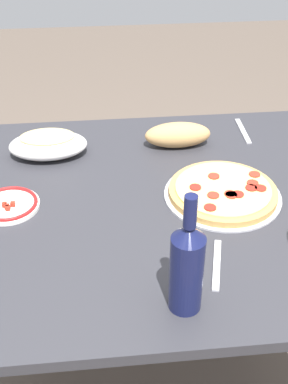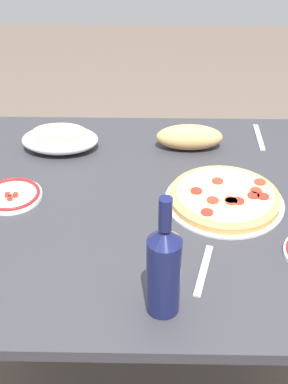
{
  "view_description": "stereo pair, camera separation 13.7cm",
  "coord_description": "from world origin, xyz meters",
  "px_view_note": "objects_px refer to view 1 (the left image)",
  "views": [
    {
      "loc": [
        -0.12,
        -1.12,
        1.54
      ],
      "look_at": [
        0.0,
        0.0,
        0.76
      ],
      "focal_mm": 47.63,
      "sensor_mm": 36.0,
      "label": 1
    },
    {
      "loc": [
        0.02,
        -1.12,
        1.54
      ],
      "look_at": [
        0.0,
        0.0,
        0.76
      ],
      "focal_mm": 47.63,
      "sensor_mm": 36.0,
      "label": 2
    }
  ],
  "objects_px": {
    "side_plate_near": "(9,205)",
    "bread_loaf": "(178,135)",
    "baked_pasta_dish": "(48,144)",
    "dining_table": "(144,234)",
    "wine_bottle": "(187,266)",
    "pepperoni_pizza": "(223,193)"
  },
  "relations": [
    {
      "from": "side_plate_near",
      "to": "bread_loaf",
      "type": "distance_m",
      "value": 0.57
    },
    {
      "from": "baked_pasta_dish",
      "to": "side_plate_near",
      "type": "distance_m",
      "value": 0.28
    },
    {
      "from": "dining_table",
      "to": "wine_bottle",
      "type": "relative_size",
      "value": 4.11
    },
    {
      "from": "dining_table",
      "to": "baked_pasta_dish",
      "type": "bearing_deg",
      "value": 134.51
    },
    {
      "from": "dining_table",
      "to": "bread_loaf",
      "type": "distance_m",
      "value": 0.36
    },
    {
      "from": "wine_bottle",
      "to": "side_plate_near",
      "type": "distance_m",
      "value": 0.58
    },
    {
      "from": "dining_table",
      "to": "bread_loaf",
      "type": "xyz_separation_m",
      "value": [
        0.14,
        0.29,
        0.16
      ]
    },
    {
      "from": "dining_table",
      "to": "wine_bottle",
      "type": "height_order",
      "value": "wine_bottle"
    },
    {
      "from": "baked_pasta_dish",
      "to": "side_plate_near",
      "type": "relative_size",
      "value": 1.46
    },
    {
      "from": "pepperoni_pizza",
      "to": "side_plate_near",
      "type": "height_order",
      "value": "pepperoni_pizza"
    },
    {
      "from": "dining_table",
      "to": "side_plate_near",
      "type": "relative_size",
      "value": 7.09
    },
    {
      "from": "pepperoni_pizza",
      "to": "side_plate_near",
      "type": "relative_size",
      "value": 1.96
    },
    {
      "from": "bread_loaf",
      "to": "side_plate_near",
      "type": "bearing_deg",
      "value": -150.61
    },
    {
      "from": "wine_bottle",
      "to": "bread_loaf",
      "type": "distance_m",
      "value": 0.68
    },
    {
      "from": "side_plate_near",
      "to": "bread_loaf",
      "type": "height_order",
      "value": "bread_loaf"
    },
    {
      "from": "dining_table",
      "to": "baked_pasta_dish",
      "type": "height_order",
      "value": "baked_pasta_dish"
    },
    {
      "from": "pepperoni_pizza",
      "to": "bread_loaf",
      "type": "distance_m",
      "value": 0.31
    },
    {
      "from": "dining_table",
      "to": "pepperoni_pizza",
      "type": "relative_size",
      "value": 3.61
    },
    {
      "from": "baked_pasta_dish",
      "to": "wine_bottle",
      "type": "xyz_separation_m",
      "value": [
        0.32,
        -0.66,
        0.07
      ]
    },
    {
      "from": "pepperoni_pizza",
      "to": "bread_loaf",
      "type": "xyz_separation_m",
      "value": [
        -0.08,
        0.29,
        0.03
      ]
    },
    {
      "from": "wine_bottle",
      "to": "side_plate_near",
      "type": "height_order",
      "value": "wine_bottle"
    },
    {
      "from": "pepperoni_pizza",
      "to": "wine_bottle",
      "type": "relative_size",
      "value": 1.14
    }
  ]
}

